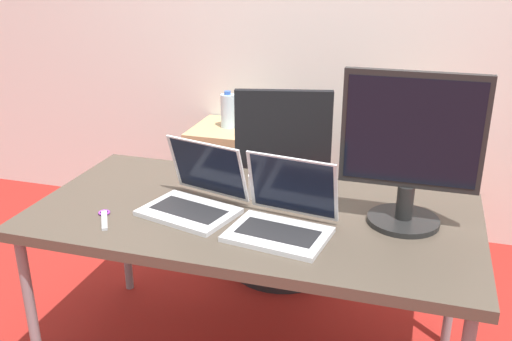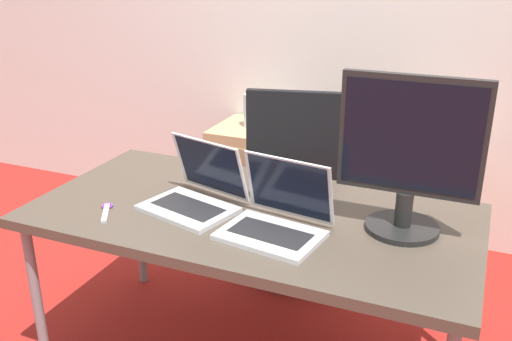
{
  "view_description": "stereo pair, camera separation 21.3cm",
  "coord_description": "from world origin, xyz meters",
  "px_view_note": "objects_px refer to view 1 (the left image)",
  "views": [
    {
      "loc": [
        0.58,
        -1.86,
        1.63
      ],
      "look_at": [
        0.0,
        0.04,
        0.85
      ],
      "focal_mm": 40.0,
      "sensor_mm": 36.0,
      "label": 1
    },
    {
      "loc": [
        0.78,
        -1.79,
        1.63
      ],
      "look_at": [
        0.0,
        0.04,
        0.85
      ],
      "focal_mm": 40.0,
      "sensor_mm": 36.0,
      "label": 2
    }
  ],
  "objects_px": {
    "office_chair": "(282,208)",
    "cabinet_right": "(405,198)",
    "laptop_right": "(283,217)",
    "cabinet_left": "(229,178)",
    "coffee_cup_brown": "(295,183)",
    "water_bottle": "(228,111)",
    "coffee_cup_white": "(258,186)",
    "monitor": "(410,151)",
    "laptop_left": "(195,197)"
  },
  "relations": [
    {
      "from": "cabinet_left",
      "to": "cabinet_right",
      "type": "bearing_deg",
      "value": 0.0
    },
    {
      "from": "laptop_right",
      "to": "coffee_cup_brown",
      "type": "height_order",
      "value": "laptop_right"
    },
    {
      "from": "coffee_cup_white",
      "to": "water_bottle",
      "type": "bearing_deg",
      "value": 115.35
    },
    {
      "from": "cabinet_right",
      "to": "coffee_cup_brown",
      "type": "bearing_deg",
      "value": -112.73
    },
    {
      "from": "coffee_cup_white",
      "to": "cabinet_right",
      "type": "bearing_deg",
      "value": 62.38
    },
    {
      "from": "office_chair",
      "to": "cabinet_right",
      "type": "distance_m",
      "value": 0.75
    },
    {
      "from": "office_chair",
      "to": "coffee_cup_brown",
      "type": "bearing_deg",
      "value": -71.18
    },
    {
      "from": "office_chair",
      "to": "water_bottle",
      "type": "height_order",
      "value": "office_chair"
    },
    {
      "from": "laptop_right",
      "to": "cabinet_left",
      "type": "bearing_deg",
      "value": 117.04
    },
    {
      "from": "laptop_left",
      "to": "monitor",
      "type": "bearing_deg",
      "value": 8.05
    },
    {
      "from": "monitor",
      "to": "water_bottle",
      "type": "bearing_deg",
      "value": 133.63
    },
    {
      "from": "water_bottle",
      "to": "coffee_cup_brown",
      "type": "relative_size",
      "value": 2.06
    },
    {
      "from": "coffee_cup_white",
      "to": "coffee_cup_brown",
      "type": "xyz_separation_m",
      "value": [
        0.14,
        0.06,
        0.01
      ]
    },
    {
      "from": "laptop_left",
      "to": "laptop_right",
      "type": "relative_size",
      "value": 1.05
    },
    {
      "from": "water_bottle",
      "to": "monitor",
      "type": "height_order",
      "value": "monitor"
    },
    {
      "from": "monitor",
      "to": "laptop_left",
      "type": "bearing_deg",
      "value": -171.95
    },
    {
      "from": "cabinet_left",
      "to": "water_bottle",
      "type": "relative_size",
      "value": 2.99
    },
    {
      "from": "laptop_right",
      "to": "laptop_left",
      "type": "bearing_deg",
      "value": 167.7
    },
    {
      "from": "coffee_cup_white",
      "to": "coffee_cup_brown",
      "type": "height_order",
      "value": "coffee_cup_brown"
    },
    {
      "from": "coffee_cup_white",
      "to": "coffee_cup_brown",
      "type": "relative_size",
      "value": 0.89
    },
    {
      "from": "office_chair",
      "to": "coffee_cup_brown",
      "type": "height_order",
      "value": "office_chair"
    },
    {
      "from": "laptop_right",
      "to": "coffee_cup_white",
      "type": "relative_size",
      "value": 3.94
    },
    {
      "from": "cabinet_right",
      "to": "coffee_cup_brown",
      "type": "xyz_separation_m",
      "value": [
        -0.41,
        -0.98,
        0.43
      ]
    },
    {
      "from": "water_bottle",
      "to": "coffee_cup_white",
      "type": "xyz_separation_m",
      "value": [
        0.5,
        -1.05,
        0.0
      ]
    },
    {
      "from": "laptop_left",
      "to": "monitor",
      "type": "distance_m",
      "value": 0.8
    },
    {
      "from": "water_bottle",
      "to": "monitor",
      "type": "distance_m",
      "value": 1.56
    },
    {
      "from": "laptop_right",
      "to": "monitor",
      "type": "height_order",
      "value": "monitor"
    },
    {
      "from": "cabinet_right",
      "to": "laptop_left",
      "type": "height_order",
      "value": "laptop_left"
    },
    {
      "from": "cabinet_right",
      "to": "monitor",
      "type": "relative_size",
      "value": 1.17
    },
    {
      "from": "cabinet_left",
      "to": "coffee_cup_brown",
      "type": "relative_size",
      "value": 6.16
    },
    {
      "from": "coffee_cup_brown",
      "to": "water_bottle",
      "type": "bearing_deg",
      "value": 122.7
    },
    {
      "from": "cabinet_left",
      "to": "coffee_cup_brown",
      "type": "distance_m",
      "value": 1.25
    },
    {
      "from": "cabinet_left",
      "to": "laptop_right",
      "type": "relative_size",
      "value": 1.75
    },
    {
      "from": "laptop_left",
      "to": "laptop_right",
      "type": "distance_m",
      "value": 0.37
    },
    {
      "from": "cabinet_left",
      "to": "water_bottle",
      "type": "distance_m",
      "value": 0.42
    },
    {
      "from": "cabinet_left",
      "to": "laptop_left",
      "type": "height_order",
      "value": "laptop_left"
    },
    {
      "from": "office_chair",
      "to": "cabinet_left",
      "type": "bearing_deg",
      "value": 134.95
    },
    {
      "from": "laptop_right",
      "to": "coffee_cup_brown",
      "type": "bearing_deg",
      "value": 95.64
    },
    {
      "from": "laptop_left",
      "to": "monitor",
      "type": "height_order",
      "value": "monitor"
    },
    {
      "from": "laptop_right",
      "to": "monitor",
      "type": "bearing_deg",
      "value": 24.96
    },
    {
      "from": "office_chair",
      "to": "laptop_left",
      "type": "bearing_deg",
      "value": -100.94
    },
    {
      "from": "monitor",
      "to": "coffee_cup_white",
      "type": "distance_m",
      "value": 0.62
    },
    {
      "from": "laptop_left",
      "to": "coffee_cup_white",
      "type": "distance_m",
      "value": 0.26
    },
    {
      "from": "cabinet_right",
      "to": "coffee_cup_brown",
      "type": "relative_size",
      "value": 6.16
    },
    {
      "from": "cabinet_left",
      "to": "coffee_cup_white",
      "type": "bearing_deg",
      "value": -64.6
    },
    {
      "from": "office_chair",
      "to": "cabinet_right",
      "type": "xyz_separation_m",
      "value": [
        0.59,
        0.45,
        -0.06
      ]
    },
    {
      "from": "coffee_cup_white",
      "to": "coffee_cup_brown",
      "type": "distance_m",
      "value": 0.15
    },
    {
      "from": "coffee_cup_brown",
      "to": "cabinet_right",
      "type": "bearing_deg",
      "value": 67.27
    },
    {
      "from": "office_chair",
      "to": "cabinet_left",
      "type": "distance_m",
      "value": 0.64
    },
    {
      "from": "water_bottle",
      "to": "coffee_cup_brown",
      "type": "height_order",
      "value": "water_bottle"
    }
  ]
}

